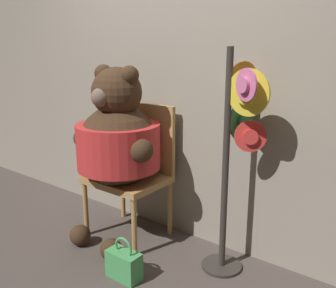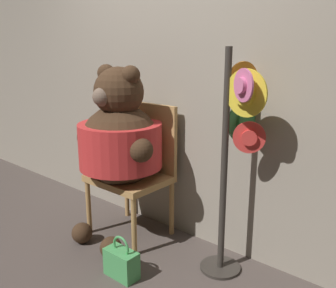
{
  "view_description": "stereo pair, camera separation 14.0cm",
  "coord_description": "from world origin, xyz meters",
  "px_view_note": "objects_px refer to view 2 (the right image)",
  "views": [
    {
      "loc": [
        1.72,
        -1.75,
        1.51
      ],
      "look_at": [
        0.18,
        0.26,
        0.84
      ],
      "focal_mm": 40.0,
      "sensor_mm": 36.0,
      "label": 1
    },
    {
      "loc": [
        1.83,
        -1.67,
        1.51
      ],
      "look_at": [
        0.18,
        0.26,
        0.84
      ],
      "focal_mm": 40.0,
      "sensor_mm": 36.0,
      "label": 2
    }
  ],
  "objects_px": {
    "teddy_bear": "(120,140)",
    "chair": "(137,164)",
    "handbag_on_ground": "(121,263)",
    "hat_display_rack": "(237,132)"
  },
  "relations": [
    {
      "from": "teddy_bear",
      "to": "handbag_on_ground",
      "type": "bearing_deg",
      "value": -43.36
    },
    {
      "from": "chair",
      "to": "teddy_bear",
      "type": "bearing_deg",
      "value": -92.71
    },
    {
      "from": "teddy_bear",
      "to": "hat_display_rack",
      "type": "relative_size",
      "value": 0.91
    },
    {
      "from": "teddy_bear",
      "to": "handbag_on_ground",
      "type": "xyz_separation_m",
      "value": [
        0.4,
        -0.38,
        -0.71
      ]
    },
    {
      "from": "handbag_on_ground",
      "to": "chair",
      "type": "bearing_deg",
      "value": 125.44
    },
    {
      "from": "teddy_bear",
      "to": "chair",
      "type": "bearing_deg",
      "value": 87.29
    },
    {
      "from": "chair",
      "to": "teddy_bear",
      "type": "relative_size",
      "value": 0.77
    },
    {
      "from": "hat_display_rack",
      "to": "handbag_on_ground",
      "type": "height_order",
      "value": "hat_display_rack"
    },
    {
      "from": "chair",
      "to": "teddy_bear",
      "type": "height_order",
      "value": "teddy_bear"
    },
    {
      "from": "teddy_bear",
      "to": "hat_display_rack",
      "type": "distance_m",
      "value": 0.94
    }
  ]
}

